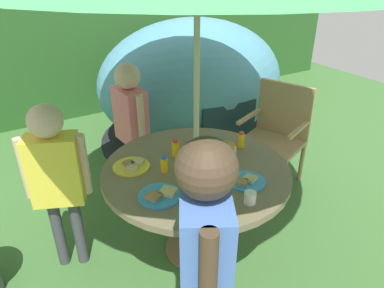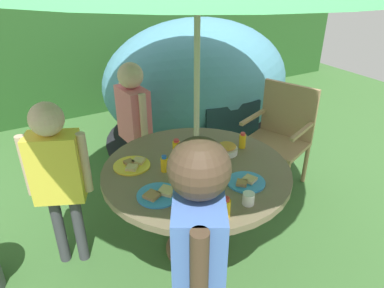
{
  "view_description": "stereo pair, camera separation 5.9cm",
  "coord_description": "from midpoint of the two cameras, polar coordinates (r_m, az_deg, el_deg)",
  "views": [
    {
      "loc": [
        -1.06,
        -1.72,
        1.98
      ],
      "look_at": [
        -0.05,
        -0.02,
        0.93
      ],
      "focal_mm": 33.02,
      "sensor_mm": 36.0,
      "label": 1
    },
    {
      "loc": [
        -1.01,
        -1.75,
        1.98
      ],
      "look_at": [
        -0.05,
        -0.02,
        0.93
      ],
      "focal_mm": 33.02,
      "sensor_mm": 36.0,
      "label": 2
    }
  ],
  "objects": [
    {
      "name": "plate_center_front",
      "position": [
        2.41,
        -10.38,
        -3.5
      ],
      "size": [
        0.25,
        0.25,
        0.03
      ],
      "color": "yellow",
      "rests_on": "garden_table"
    },
    {
      "name": "juice_bottle_front_edge",
      "position": [
        2.3,
        2.0,
        -3.3
      ],
      "size": [
        0.06,
        0.06,
        0.12
      ],
      "color": "yellow",
      "rests_on": "garden_table"
    },
    {
      "name": "juice_bottle_near_right",
      "position": [
        2.63,
        7.26,
        0.65
      ],
      "size": [
        0.05,
        0.05,
        0.12
      ],
      "color": "yellow",
      "rests_on": "garden_table"
    },
    {
      "name": "plate_near_left",
      "position": [
        2.24,
        8.05,
        -5.92
      ],
      "size": [
        0.24,
        0.24,
        0.03
      ],
      "color": "#338CD8",
      "rests_on": "garden_table"
    },
    {
      "name": "juice_bottle_mid_right",
      "position": [
        2.49,
        -3.37,
        -0.67
      ],
      "size": [
        0.06,
        0.06,
        0.12
      ],
      "color": "yellow",
      "rests_on": "garden_table"
    },
    {
      "name": "juice_bottle_mid_left",
      "position": [
        2.31,
        -5.25,
        -3.31
      ],
      "size": [
        0.05,
        0.05,
        0.12
      ],
      "color": "yellow",
      "rests_on": "garden_table"
    },
    {
      "name": "cup_near",
      "position": [
        2.06,
        8.53,
        -8.58
      ],
      "size": [
        0.07,
        0.07,
        0.07
      ],
      "primitive_type": "cylinder",
      "color": "white",
      "rests_on": "garden_table"
    },
    {
      "name": "child_in_pink_shirt",
      "position": [
        3.05,
        -10.44,
        4.53
      ],
      "size": [
        0.21,
        0.42,
        1.24
      ],
      "rotation": [
        0.0,
        0.0,
        -1.47
      ],
      "color": "brown",
      "rests_on": "ground_plane"
    },
    {
      "name": "juice_bottle_center_back",
      "position": [
        1.94,
        4.97,
        -10.1
      ],
      "size": [
        0.05,
        0.05,
        0.12
      ],
      "color": "yellow",
      "rests_on": "garden_table"
    },
    {
      "name": "snack_bowl",
      "position": [
        2.54,
        4.77,
        -0.71
      ],
      "size": [
        0.16,
        0.16,
        0.08
      ],
      "color": "white",
      "rests_on": "garden_table"
    },
    {
      "name": "juice_bottle_far_right",
      "position": [
        2.13,
        -0.56,
        -6.0
      ],
      "size": [
        0.05,
        0.05,
        0.13
      ],
      "color": "yellow",
      "rests_on": "garden_table"
    },
    {
      "name": "wooden_chair",
      "position": [
        3.46,
        13.08,
        2.31
      ],
      "size": [
        0.63,
        0.67,
        0.95
      ],
      "rotation": [
        0.0,
        0.0,
        -1.19
      ],
      "color": "tan",
      "rests_on": "ground_plane"
    },
    {
      "name": "child_in_blue_shirt",
      "position": [
        1.54,
        0.89,
        -16.47
      ],
      "size": [
        0.36,
        0.42,
        1.42
      ],
      "rotation": [
        0.0,
        0.0,
        1.06
      ],
      "color": "navy",
      "rests_on": "ground_plane"
    },
    {
      "name": "plate_far_left",
      "position": [
        2.11,
        -6.0,
        -8.21
      ],
      "size": [
        0.25,
        0.25,
        0.03
      ],
      "color": "#338CD8",
      "rests_on": "garden_table"
    },
    {
      "name": "child_in_yellow_shirt",
      "position": [
        2.41,
        -21.85,
        -3.92
      ],
      "size": [
        0.39,
        0.29,
        1.23
      ],
      "rotation": [
        0.0,
        0.0,
        -0.4
      ],
      "color": "#3F3F47",
      "rests_on": "ground_plane"
    },
    {
      "name": "cup_far",
      "position": [
        2.08,
        0.61,
        -7.93
      ],
      "size": [
        0.06,
        0.06,
        0.06
      ],
      "primitive_type": "cylinder",
      "color": "#4C99D8",
      "rests_on": "garden_table"
    },
    {
      "name": "garden_table",
      "position": [
        2.44,
        -0.05,
        -6.29
      ],
      "size": [
        1.26,
        1.26,
        0.73
      ],
      "color": "brown",
      "rests_on": "ground_plane"
    },
    {
      "name": "dome_tent",
      "position": [
        4.16,
        -0.38,
        9.93
      ],
      "size": [
        2.36,
        2.36,
        1.41
      ],
      "rotation": [
        0.0,
        0.0,
        -0.06
      ],
      "color": "teal",
      "rests_on": "ground_plane"
    },
    {
      "name": "ground_plane",
      "position": [
        2.83,
        -0.05,
        -16.7
      ],
      "size": [
        10.0,
        10.0,
        0.02
      ],
      "primitive_type": "cube",
      "color": "#3D6B33"
    },
    {
      "name": "hedge_backdrop",
      "position": [
        5.3,
        -19.59,
        14.68
      ],
      "size": [
        9.0,
        0.7,
        1.81
      ],
      "primitive_type": "cube",
      "color": "#285623",
      "rests_on": "ground_plane"
    }
  ]
}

